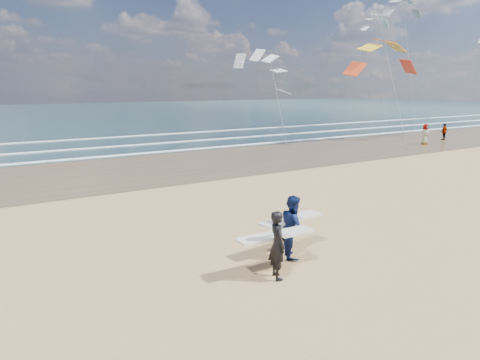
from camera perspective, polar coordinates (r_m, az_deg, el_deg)
wet_sand_strip at (r=36.51m, az=13.91°, el=4.39°), size 220.00×12.00×0.01m
ocean at (r=83.62m, az=-13.58°, el=8.76°), size 220.00×100.00×0.02m
foam_breakers at (r=44.13m, az=4.55°, el=6.11°), size 220.00×11.70×0.05m
surfer_near at (r=11.14m, az=4.99°, el=-8.45°), size 2.22×1.03×1.81m
surfer_far at (r=12.52m, az=7.09°, el=-6.10°), size 2.25×1.30×1.84m
beachgoer_0 at (r=39.68m, az=23.44°, el=5.62°), size 0.93×0.68×1.76m
beachgoer_1 at (r=43.71m, az=25.58°, el=5.82°), size 0.90×0.38×1.52m
kite_0 at (r=38.71m, az=19.33°, el=13.89°), size 7.89×4.97×10.14m
kite_1 at (r=39.50m, az=4.70°, el=12.58°), size 6.52×4.82×8.60m
kite_2 at (r=53.80m, az=21.51°, el=15.68°), size 5.98×4.76×15.88m
kite_5 at (r=58.44m, az=18.13°, el=14.46°), size 4.72×4.62×14.61m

